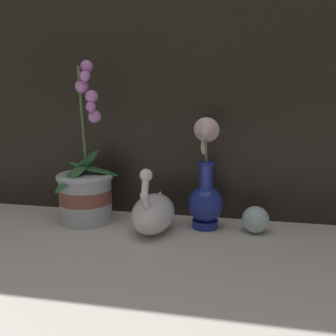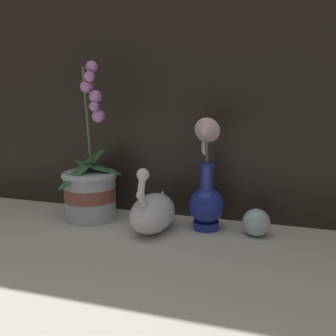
{
  "view_description": "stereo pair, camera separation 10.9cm",
  "coord_description": "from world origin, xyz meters",
  "px_view_note": "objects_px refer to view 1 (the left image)",
  "views": [
    {
      "loc": [
        0.23,
        -0.9,
        0.39
      ],
      "look_at": [
        0.01,
        0.14,
        0.18
      ],
      "focal_mm": 42.0,
      "sensor_mm": 36.0,
      "label": 1
    },
    {
      "loc": [
        0.34,
        -0.88,
        0.39
      ],
      "look_at": [
        0.01,
        0.14,
        0.18
      ],
      "focal_mm": 42.0,
      "sensor_mm": 36.0,
      "label": 2
    }
  ],
  "objects_px": {
    "orchid_potted_plant": "(86,189)",
    "blue_vase": "(206,192)",
    "glass_sphere": "(256,220)",
    "swan_figurine": "(153,212)"
  },
  "relations": [
    {
      "from": "orchid_potted_plant",
      "to": "blue_vase",
      "type": "height_order",
      "value": "orchid_potted_plant"
    },
    {
      "from": "blue_vase",
      "to": "glass_sphere",
      "type": "bearing_deg",
      "value": -3.01
    },
    {
      "from": "orchid_potted_plant",
      "to": "blue_vase",
      "type": "bearing_deg",
      "value": 2.13
    },
    {
      "from": "swan_figurine",
      "to": "glass_sphere",
      "type": "height_order",
      "value": "swan_figurine"
    },
    {
      "from": "swan_figurine",
      "to": "blue_vase",
      "type": "distance_m",
      "value": 0.16
    },
    {
      "from": "glass_sphere",
      "to": "orchid_potted_plant",
      "type": "bearing_deg",
      "value": -179.32
    },
    {
      "from": "orchid_potted_plant",
      "to": "swan_figurine",
      "type": "relative_size",
      "value": 2.2
    },
    {
      "from": "orchid_potted_plant",
      "to": "glass_sphere",
      "type": "xyz_separation_m",
      "value": [
        0.5,
        0.01,
        -0.06
      ]
    },
    {
      "from": "swan_figurine",
      "to": "glass_sphere",
      "type": "distance_m",
      "value": 0.29
    },
    {
      "from": "blue_vase",
      "to": "swan_figurine",
      "type": "bearing_deg",
      "value": -157.88
    }
  ]
}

